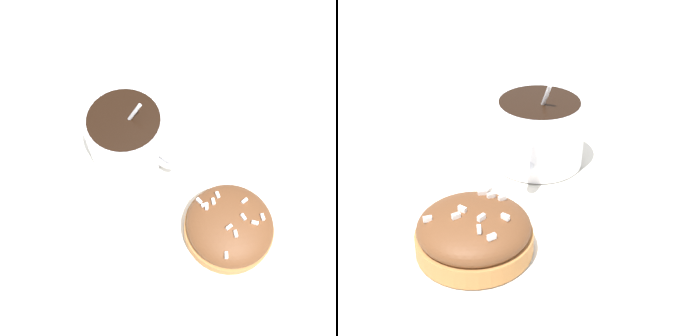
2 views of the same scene
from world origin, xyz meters
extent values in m
plane|color=silver|center=(0.00, 0.00, 0.00)|extent=(3.00, 3.00, 0.00)
cube|color=white|center=(0.00, 0.00, 0.00)|extent=(0.33, 0.31, 0.00)
cylinder|color=white|center=(-0.08, -0.01, 0.04)|extent=(0.09, 0.09, 0.07)
cylinder|color=black|center=(-0.08, -0.01, 0.07)|extent=(0.08, 0.08, 0.01)
torus|color=white|center=(-0.03, 0.01, 0.04)|extent=(0.04, 0.02, 0.04)
ellipsoid|color=silver|center=(-0.06, 0.02, 0.01)|extent=(0.03, 0.03, 0.01)
cylinder|color=silver|center=(-0.08, -0.01, 0.06)|extent=(0.03, 0.04, 0.08)
cylinder|color=#B2753D|center=(0.08, 0.01, 0.01)|extent=(0.10, 0.10, 0.02)
ellipsoid|color=brown|center=(0.08, 0.01, 0.03)|extent=(0.10, 0.10, 0.03)
cube|color=white|center=(0.10, -0.02, 0.04)|extent=(0.01, 0.01, 0.00)
cube|color=white|center=(0.05, 0.02, 0.04)|extent=(0.01, 0.01, 0.00)
cube|color=white|center=(0.09, 0.00, 0.04)|extent=(0.01, 0.01, 0.00)
cube|color=white|center=(0.05, 0.00, 0.04)|extent=(0.01, 0.01, 0.00)
cube|color=white|center=(0.07, 0.03, 0.04)|extent=(0.00, 0.01, 0.00)
cube|color=white|center=(0.10, 0.02, 0.04)|extent=(0.01, 0.01, 0.00)
cube|color=white|center=(0.05, 0.01, 0.04)|extent=(0.01, 0.01, 0.00)
cube|color=white|center=(0.04, 0.00, 0.04)|extent=(0.01, 0.00, 0.00)
cube|color=white|center=(0.10, 0.04, 0.04)|extent=(0.01, 0.01, 0.00)
cube|color=white|center=(0.09, 0.02, 0.04)|extent=(0.01, 0.00, 0.00)
cube|color=white|center=(0.05, 0.00, 0.04)|extent=(0.01, 0.01, 0.00)
cube|color=white|center=(0.08, 0.00, 0.04)|extent=(0.00, 0.01, 0.00)
camera|label=1|loc=(0.13, -0.13, 0.44)|focal=42.00mm
camera|label=2|loc=(0.39, 0.20, 0.31)|focal=60.00mm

